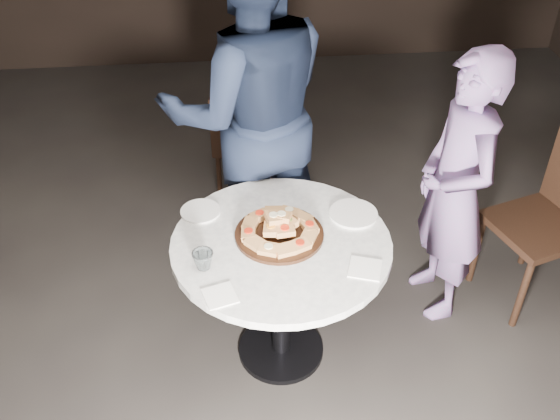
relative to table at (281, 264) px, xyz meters
name	(u,v)px	position (x,y,z in m)	size (l,w,h in m)	color
floor	(279,349)	(-0.01, 0.01, -0.58)	(7.00, 7.00, 0.00)	black
table	(281,264)	(0.00, 0.00, 0.00)	(1.15, 1.15, 0.71)	black
serving_board	(279,234)	(0.00, 0.04, 0.14)	(0.39, 0.39, 0.02)	black
focaccia_pile	(279,228)	(-0.01, 0.04, 0.18)	(0.34, 0.34, 0.09)	#BC8048
plate_left	(200,211)	(-0.34, 0.24, 0.14)	(0.18, 0.18, 0.01)	white
plate_right	(353,214)	(0.34, 0.15, 0.14)	(0.22, 0.22, 0.01)	white
water_glass	(203,260)	(-0.33, -0.13, 0.17)	(0.09, 0.09, 0.08)	silver
napkin_near	(220,296)	(-0.27, -0.31, 0.14)	(0.12, 0.12, 0.01)	white
napkin_far	(365,268)	(0.32, -0.21, 0.14)	(0.13, 0.13, 0.01)	white
chair_far	(244,141)	(-0.10, 1.29, -0.13)	(0.43, 0.44, 0.77)	black
chair_right	(556,211)	(1.43, 0.32, -0.05)	(0.55, 0.54, 0.91)	black
diner_navy	(249,112)	(-0.09, 0.74, 0.36)	(0.92, 0.71, 1.89)	black
diner_teal	(455,191)	(0.86, 0.29, 0.13)	(0.52, 0.34, 1.43)	slate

